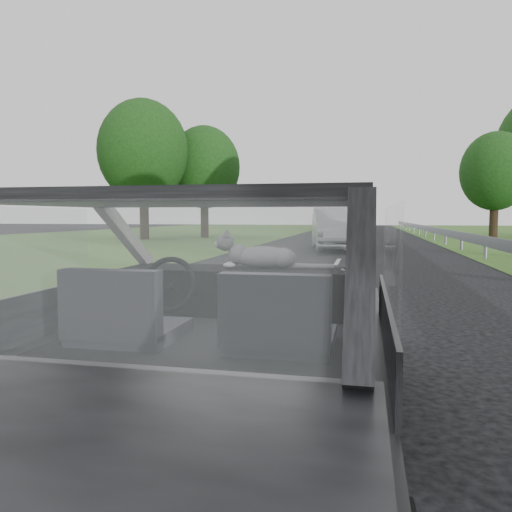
% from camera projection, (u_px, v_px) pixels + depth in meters
% --- Properties ---
extents(ground, '(140.00, 140.00, 0.00)m').
position_uv_depth(ground, '(216.00, 459.00, 2.77)').
color(ground, '#2C2C31').
rests_on(ground, ground).
extents(subject_car, '(1.80, 4.00, 1.45)m').
position_uv_depth(subject_car, '(215.00, 330.00, 2.71)').
color(subject_car, black).
rests_on(subject_car, ground).
extents(dashboard, '(1.58, 0.45, 0.30)m').
position_uv_depth(dashboard, '(243.00, 291.00, 3.31)').
color(dashboard, black).
rests_on(dashboard, subject_car).
extents(driver_seat, '(0.50, 0.72, 0.42)m').
position_uv_depth(driver_seat, '(122.00, 309.00, 2.50)').
color(driver_seat, black).
rests_on(driver_seat, subject_car).
extents(passenger_seat, '(0.50, 0.72, 0.42)m').
position_uv_depth(passenger_seat, '(279.00, 316.00, 2.33)').
color(passenger_seat, black).
rests_on(passenger_seat, subject_car).
extents(steering_wheel, '(0.36, 0.36, 0.04)m').
position_uv_depth(steering_wheel, '(169.00, 284.00, 3.10)').
color(steering_wheel, black).
rests_on(steering_wheel, dashboard).
extents(cat, '(0.58, 0.23, 0.25)m').
position_uv_depth(cat, '(263.00, 256.00, 3.30)').
color(cat, gray).
rests_on(cat, dashboard).
extents(other_car, '(2.75, 5.33, 1.67)m').
position_uv_depth(other_car, '(337.00, 229.00, 19.40)').
color(other_car, '#AAB0B9').
rests_on(other_car, ground).
extents(tree_2, '(4.90, 4.90, 6.06)m').
position_uv_depth(tree_2, '(495.00, 187.00, 29.18)').
color(tree_2, '#10330D').
rests_on(tree_2, ground).
extents(tree_5, '(6.64, 6.64, 7.60)m').
position_uv_depth(tree_5, '(143.00, 172.00, 27.95)').
color(tree_5, '#10330D').
rests_on(tree_5, ground).
extents(tree_6, '(4.96, 4.96, 6.58)m').
position_uv_depth(tree_6, '(204.00, 184.00, 30.33)').
color(tree_6, '#10330D').
rests_on(tree_6, ground).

